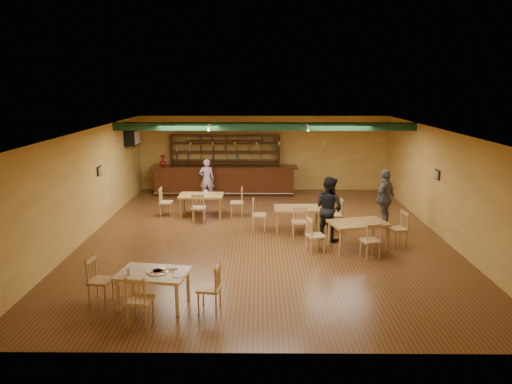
{
  "coord_description": "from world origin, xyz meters",
  "views": [
    {
      "loc": [
        -0.15,
        -12.8,
        4.27
      ],
      "look_at": [
        -0.26,
        0.6,
        1.15
      ],
      "focal_mm": 32.89,
      "sensor_mm": 36.0,
      "label": 1
    }
  ],
  "objects_px": {
    "bar_counter": "(224,180)",
    "patron_bar": "(207,179)",
    "dining_table_d": "(358,235)",
    "dining_table_b": "(297,219)",
    "near_table": "(154,289)",
    "patron_right_a": "(329,208)",
    "dining_table_a": "(202,205)"
  },
  "relations": [
    {
      "from": "dining_table_d",
      "to": "patron_bar",
      "type": "relative_size",
      "value": 0.95
    },
    {
      "from": "dining_table_a",
      "to": "patron_right_a",
      "type": "bearing_deg",
      "value": -30.72
    },
    {
      "from": "patron_bar",
      "to": "dining_table_d",
      "type": "bearing_deg",
      "value": 126.36
    },
    {
      "from": "dining_table_b",
      "to": "dining_table_d",
      "type": "bearing_deg",
      "value": -48.03
    },
    {
      "from": "dining_table_a",
      "to": "near_table",
      "type": "bearing_deg",
      "value": -91.15
    },
    {
      "from": "dining_table_b",
      "to": "dining_table_d",
      "type": "xyz_separation_m",
      "value": [
        1.47,
        -1.62,
        0.02
      ]
    },
    {
      "from": "patron_bar",
      "to": "patron_right_a",
      "type": "height_order",
      "value": "patron_right_a"
    },
    {
      "from": "dining_table_b",
      "to": "patron_right_a",
      "type": "bearing_deg",
      "value": -45.1
    },
    {
      "from": "near_table",
      "to": "patron_bar",
      "type": "bearing_deg",
      "value": 98.24
    },
    {
      "from": "dining_table_d",
      "to": "patron_bar",
      "type": "height_order",
      "value": "patron_bar"
    },
    {
      "from": "bar_counter",
      "to": "near_table",
      "type": "height_order",
      "value": "bar_counter"
    },
    {
      "from": "near_table",
      "to": "patron_right_a",
      "type": "xyz_separation_m",
      "value": [
        3.98,
        4.14,
        0.53
      ]
    },
    {
      "from": "dining_table_b",
      "to": "near_table",
      "type": "bearing_deg",
      "value": -122.86
    },
    {
      "from": "dining_table_d",
      "to": "near_table",
      "type": "relative_size",
      "value": 1.1
    },
    {
      "from": "dining_table_b",
      "to": "near_table",
      "type": "height_order",
      "value": "near_table"
    },
    {
      "from": "patron_bar",
      "to": "patron_right_a",
      "type": "relative_size",
      "value": 0.86
    },
    {
      "from": "patron_bar",
      "to": "patron_right_a",
      "type": "bearing_deg",
      "value": 126.62
    },
    {
      "from": "near_table",
      "to": "patron_right_a",
      "type": "relative_size",
      "value": 0.75
    },
    {
      "from": "dining_table_d",
      "to": "near_table",
      "type": "xyz_separation_m",
      "value": [
        -4.64,
        -3.32,
        -0.01
      ]
    },
    {
      "from": "patron_right_a",
      "to": "patron_bar",
      "type": "bearing_deg",
      "value": -1.54
    },
    {
      "from": "dining_table_b",
      "to": "patron_right_a",
      "type": "distance_m",
      "value": 1.26
    },
    {
      "from": "dining_table_d",
      "to": "dining_table_b",
      "type": "bearing_deg",
      "value": 117.44
    },
    {
      "from": "bar_counter",
      "to": "patron_bar",
      "type": "height_order",
      "value": "patron_bar"
    },
    {
      "from": "bar_counter",
      "to": "patron_bar",
      "type": "xyz_separation_m",
      "value": [
        -0.59,
        -0.83,
        0.2
      ]
    },
    {
      "from": "dining_table_d",
      "to": "bar_counter",
      "type": "bearing_deg",
      "value": 108.04
    },
    {
      "from": "bar_counter",
      "to": "dining_table_a",
      "type": "distance_m",
      "value": 3.13
    },
    {
      "from": "patron_bar",
      "to": "patron_right_a",
      "type": "xyz_separation_m",
      "value": [
        3.9,
        -4.54,
        0.12
      ]
    },
    {
      "from": "near_table",
      "to": "patron_right_a",
      "type": "bearing_deg",
      "value": 54.91
    },
    {
      "from": "dining_table_d",
      "to": "near_table",
      "type": "distance_m",
      "value": 5.71
    },
    {
      "from": "bar_counter",
      "to": "dining_table_a",
      "type": "relative_size",
      "value": 3.96
    },
    {
      "from": "patron_bar",
      "to": "bar_counter",
      "type": "bearing_deg",
      "value": -129.79
    },
    {
      "from": "bar_counter",
      "to": "near_table",
      "type": "bearing_deg",
      "value": -94.05
    }
  ]
}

